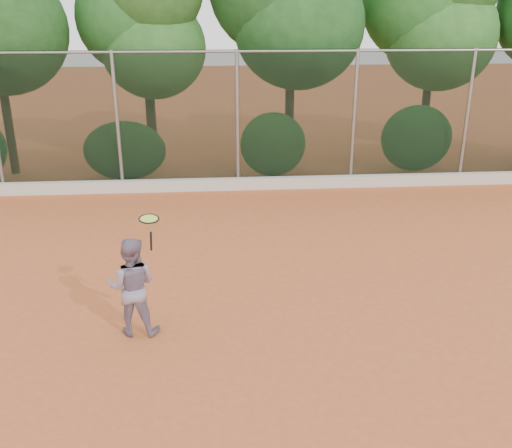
{
  "coord_description": "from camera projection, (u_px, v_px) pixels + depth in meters",
  "views": [
    {
      "loc": [
        -0.66,
        -7.4,
        4.48
      ],
      "look_at": [
        0.0,
        1.0,
        1.25
      ],
      "focal_mm": 40.0,
      "sensor_mm": 36.0,
      "label": 1
    }
  ],
  "objects": [
    {
      "name": "ground",
      "position": [
        261.0,
        325.0,
        8.54
      ],
      "size": [
        80.0,
        80.0,
        0.0
      ],
      "primitive_type": "plane",
      "color": "#C45D2E",
      "rests_on": "ground"
    },
    {
      "name": "concrete_curb",
      "position": [
        239.0,
        184.0,
        14.84
      ],
      "size": [
        24.0,
        0.2,
        0.3
      ],
      "primitive_type": "cube",
      "color": "beige",
      "rests_on": "ground"
    },
    {
      "name": "tennis_player",
      "position": [
        132.0,
        286.0,
        8.12
      ],
      "size": [
        0.77,
        0.62,
        1.48
      ],
      "primitive_type": "imported",
      "rotation": [
        0.0,
        0.0,
        3.05
      ],
      "color": "gray",
      "rests_on": "ground"
    },
    {
      "name": "chainlink_fence",
      "position": [
        237.0,
        117.0,
        14.39
      ],
      "size": [
        24.09,
        0.09,
        3.5
      ],
      "color": "black",
      "rests_on": "ground"
    },
    {
      "name": "foliage_backdrop",
      "position": [
        212.0,
        9.0,
        15.29
      ],
      "size": [
        23.7,
        3.63,
        7.55
      ],
      "color": "#472A1B",
      "rests_on": "ground"
    },
    {
      "name": "tennis_racket",
      "position": [
        149.0,
        221.0,
        7.65
      ],
      "size": [
        0.36,
        0.36,
        0.53
      ],
      "color": "black",
      "rests_on": "ground"
    }
  ]
}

